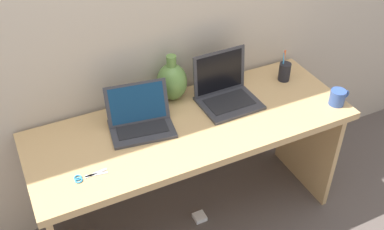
{
  "coord_description": "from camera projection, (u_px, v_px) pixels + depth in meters",
  "views": [
    {
      "loc": [
        -0.77,
        -1.6,
        2.15
      ],
      "look_at": [
        0.0,
        0.0,
        0.78
      ],
      "focal_mm": 42.66,
      "sensor_mm": 36.0,
      "label": 1
    }
  ],
  "objects": [
    {
      "name": "ground_plane",
      "position": [
        192.0,
        218.0,
        2.72
      ],
      "size": [
        6.0,
        6.0,
        0.0
      ],
      "primitive_type": "plane",
      "color": "#564C47"
    },
    {
      "name": "back_wall",
      "position": [
        162.0,
        9.0,
        2.23
      ],
      "size": [
        4.4,
        0.04,
        2.4
      ],
      "primitive_type": "cube",
      "color": "#BCAD99",
      "rests_on": "ground"
    },
    {
      "name": "desk",
      "position": [
        192.0,
        145.0,
        2.37
      ],
      "size": [
        1.64,
        0.6,
        0.73
      ],
      "color": "tan",
      "rests_on": "ground"
    },
    {
      "name": "laptop_left",
      "position": [
        140.0,
        117.0,
        2.22
      ],
      "size": [
        0.34,
        0.27,
        0.21
      ],
      "color": "#333338",
      "rests_on": "desk"
    },
    {
      "name": "laptop_right",
      "position": [
        225.0,
        89.0,
        2.4
      ],
      "size": [
        0.31,
        0.26,
        0.26
      ],
      "color": "#333338",
      "rests_on": "desk"
    },
    {
      "name": "green_vase",
      "position": [
        172.0,
        81.0,
        2.38
      ],
      "size": [
        0.16,
        0.16,
        0.26
      ],
      "color": "#5B843D",
      "rests_on": "desk"
    },
    {
      "name": "coffee_mug",
      "position": [
        338.0,
        97.0,
        2.38
      ],
      "size": [
        0.12,
        0.08,
        0.08
      ],
      "color": "#335199",
      "rests_on": "desk"
    },
    {
      "name": "pen_cup",
      "position": [
        284.0,
        71.0,
        2.55
      ],
      "size": [
        0.07,
        0.07,
        0.18
      ],
      "color": "black",
      "rests_on": "desk"
    },
    {
      "name": "scissors",
      "position": [
        85.0,
        177.0,
        1.97
      ],
      "size": [
        0.15,
        0.05,
        0.01
      ],
      "color": "#B7B7BC",
      "rests_on": "desk"
    },
    {
      "name": "power_brick",
      "position": [
        200.0,
        217.0,
        2.71
      ],
      "size": [
        0.07,
        0.07,
        0.03
      ],
      "primitive_type": "cube",
      "color": "white",
      "rests_on": "ground"
    }
  ]
}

